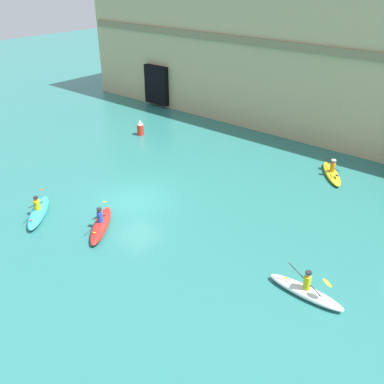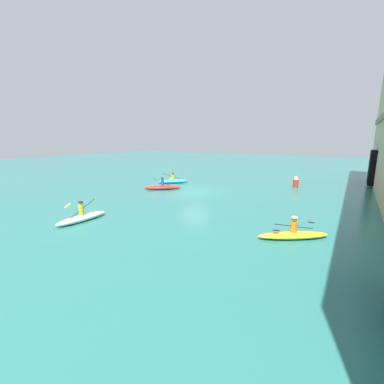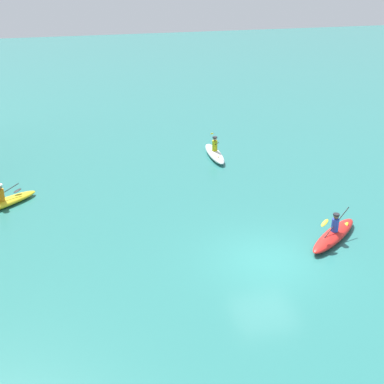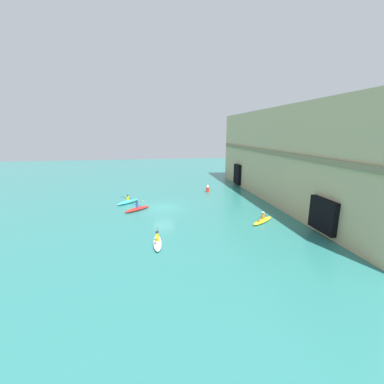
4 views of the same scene
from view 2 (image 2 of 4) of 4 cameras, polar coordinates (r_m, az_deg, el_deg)
name	(u,v)px [view 2 (image 2 of 4)]	position (r m, az deg, el deg)	size (l,w,h in m)	color
ground_plane	(195,192)	(23.86, 0.68, 0.07)	(120.00, 120.00, 0.00)	#28706B
kayak_yellow	(293,234)	(13.68, 21.56, -8.76)	(2.72, 3.30, 1.11)	yellow
kayak_white	(82,217)	(16.64, -23.25, -5.18)	(3.26, 0.76, 1.25)	white
kayak_cyan	(173,181)	(28.48, -4.27, 2.45)	(2.99, 3.01, 1.18)	#33B2C6
kayak_red	(163,187)	(24.95, -6.56, 1.05)	(2.78, 3.21, 1.19)	red
marker_buoy	(296,182)	(27.99, 22.08, 2.11)	(0.53, 0.53, 1.20)	red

